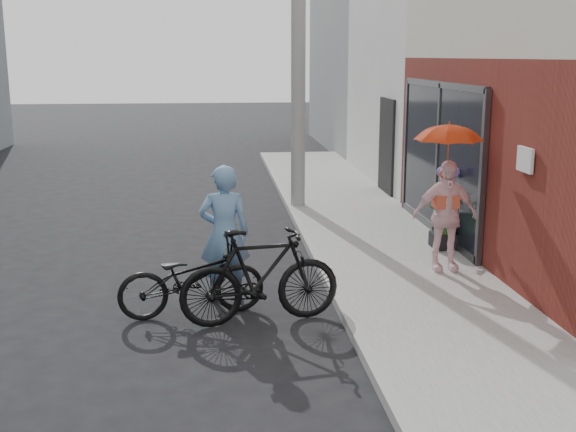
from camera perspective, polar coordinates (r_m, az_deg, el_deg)
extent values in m
plane|color=black|center=(8.63, -1.82, -8.09)|extent=(80.00, 80.00, 0.00)
cube|color=gray|center=(10.82, 8.57, -3.57)|extent=(2.20, 24.00, 0.12)
cube|color=#9E9E99|center=(10.59, 2.47, -3.79)|extent=(0.12, 24.00, 0.12)
cube|color=black|center=(12.25, 11.84, 4.42)|extent=(0.06, 3.80, 2.40)
cube|color=white|center=(9.14, 18.23, 4.25)|extent=(0.04, 0.40, 0.30)
cube|color=silver|center=(18.74, 19.04, 13.31)|extent=(8.00, 6.00, 7.00)
cube|color=gray|center=(25.28, 12.26, 13.34)|extent=(8.00, 8.00, 7.00)
cylinder|color=#9E9E99|center=(14.16, 0.83, 14.43)|extent=(0.28, 0.28, 7.00)
imported|color=#6993BB|center=(9.04, -5.05, -1.39)|extent=(0.64, 0.42, 1.74)
imported|color=black|center=(8.65, -7.63, -4.93)|extent=(1.82, 0.90, 0.91)
imported|color=black|center=(8.32, -2.22, -4.77)|extent=(1.94, 0.83, 1.13)
imported|color=#FFD5D9|center=(10.14, 12.29, 0.03)|extent=(0.91, 0.40, 1.54)
imported|color=#EA4B1B|center=(9.96, 12.60, 6.53)|extent=(0.88, 0.88, 0.77)
cube|color=black|center=(11.47, 12.35, -1.90)|extent=(0.43, 0.43, 0.23)
imported|color=#2C5D25|center=(11.37, 12.46, 0.32)|extent=(0.62, 0.53, 0.68)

